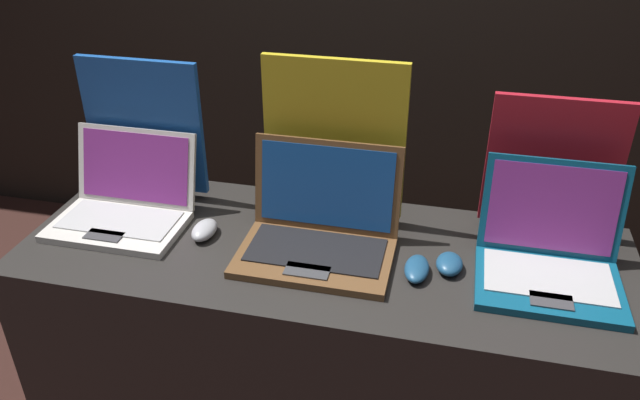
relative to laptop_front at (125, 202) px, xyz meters
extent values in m
cube|color=#282623|center=(0.58, -0.02, -0.48)|extent=(1.61, 0.59, 0.85)
cube|color=silver|center=(0.00, -0.06, -0.05)|extent=(0.36, 0.22, 0.02)
cube|color=#B7B7B7|center=(0.00, -0.04, -0.03)|extent=(0.32, 0.15, 0.00)
cube|color=#3F3F42|center=(0.00, -0.12, -0.03)|extent=(0.10, 0.05, 0.00)
cube|color=silver|center=(0.00, 0.09, 0.07)|extent=(0.36, 0.08, 0.21)
cube|color=#8C338C|center=(0.00, 0.08, 0.07)|extent=(0.32, 0.06, 0.19)
ellipsoid|color=#B2B2B7|center=(0.25, -0.03, -0.04)|extent=(0.06, 0.10, 0.04)
cube|color=black|center=(0.00, 0.16, -0.04)|extent=(0.20, 0.07, 0.02)
cube|color=#1E59B2|center=(0.00, 0.16, 0.17)|extent=(0.36, 0.02, 0.39)
cube|color=brown|center=(0.57, -0.08, -0.05)|extent=(0.40, 0.25, 0.02)
cube|color=black|center=(0.57, -0.06, -0.03)|extent=(0.35, 0.17, 0.00)
cube|color=#3F3F42|center=(0.57, -0.15, -0.03)|extent=(0.11, 0.05, 0.00)
cube|color=brown|center=(0.57, 0.07, 0.09)|extent=(0.40, 0.05, 0.25)
cube|color=#194C99|center=(0.57, 0.06, 0.09)|extent=(0.36, 0.04, 0.22)
ellipsoid|color=navy|center=(0.83, -0.08, -0.04)|extent=(0.06, 0.11, 0.03)
cube|color=black|center=(0.57, 0.15, -0.04)|extent=(0.21, 0.07, 0.02)
cube|color=gold|center=(0.57, 0.15, 0.19)|extent=(0.39, 0.02, 0.44)
cube|color=#0F5170|center=(1.14, -0.06, -0.05)|extent=(0.34, 0.25, 0.02)
cube|color=#B7B7B7|center=(1.14, -0.04, -0.03)|extent=(0.30, 0.17, 0.00)
cube|color=#3F3F42|center=(1.14, -0.14, -0.03)|extent=(0.10, 0.05, 0.00)
cube|color=#0F5170|center=(1.14, 0.09, 0.09)|extent=(0.34, 0.07, 0.24)
cube|color=#8C338C|center=(1.14, 0.08, 0.09)|extent=(0.31, 0.05, 0.21)
ellipsoid|color=navy|center=(0.91, -0.04, -0.04)|extent=(0.07, 0.10, 0.04)
cube|color=black|center=(1.14, 0.20, -0.04)|extent=(0.19, 0.07, 0.02)
cube|color=red|center=(1.14, 0.20, 0.15)|extent=(0.34, 0.02, 0.36)
camera|label=1|loc=(0.88, -1.35, 0.88)|focal=35.00mm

